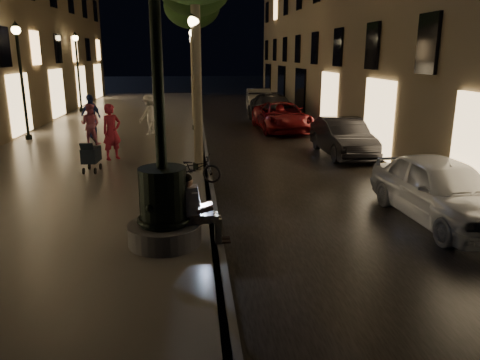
{
  "coord_description": "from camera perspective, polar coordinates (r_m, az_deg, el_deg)",
  "views": [
    {
      "loc": [
        -0.4,
        -6.51,
        3.75
      ],
      "look_at": [
        0.56,
        3.0,
        1.15
      ],
      "focal_mm": 35.0,
      "sensor_mm": 36.0,
      "label": 1
    }
  ],
  "objects": [
    {
      "name": "promenade",
      "position": [
        22.11,
        -15.1,
        5.17
      ],
      "size": [
        8.0,
        45.0,
        0.2
      ],
      "primitive_type": "cube",
      "color": "slate",
      "rests_on": "ground"
    },
    {
      "name": "curb_strip",
      "position": [
        21.82,
        -4.64,
        5.52
      ],
      "size": [
        0.25,
        45.0,
        0.2
      ],
      "primitive_type": "cube",
      "color": "#59595B",
      "rests_on": "ground"
    },
    {
      "name": "ground",
      "position": [
        21.84,
        -4.64,
        5.26
      ],
      "size": [
        120.0,
        120.0,
        0.0
      ],
      "primitive_type": "plane",
      "color": "black",
      "rests_on": "ground"
    },
    {
      "name": "cobble_lane",
      "position": [
        22.1,
        3.2,
        5.43
      ],
      "size": [
        6.0,
        45.0,
        0.02
      ],
      "primitive_type": "cube",
      "color": "black",
      "rests_on": "ground"
    },
    {
      "name": "seated_man_laptop",
      "position": [
        8.97,
        -5.37,
        -3.25
      ],
      "size": [
        1.01,
        0.34,
        1.38
      ],
      "color": "tan",
      "rests_on": "promenade"
    },
    {
      "name": "car_rear",
      "position": [
        26.06,
        4.05,
        8.59
      ],
      "size": [
        2.53,
        5.44,
        1.54
      ],
      "primitive_type": "imported",
      "rotation": [
        0.0,
        0.0,
        0.07
      ],
      "color": "#2F2E33",
      "rests_on": "ground"
    },
    {
      "name": "car_fifth",
      "position": [
        31.65,
        2.3,
        9.7
      ],
      "size": [
        1.83,
        4.51,
        1.46
      ],
      "primitive_type": "imported",
      "rotation": [
        0.0,
        0.0,
        -0.07
      ],
      "color": "gray",
      "rests_on": "ground"
    },
    {
      "name": "lamp_left_c",
      "position": [
        31.31,
        -19.22,
        13.44
      ],
      "size": [
        0.36,
        0.36,
        4.81
      ],
      "color": "black",
      "rests_on": "promenade"
    },
    {
      "name": "stroller",
      "position": [
        15.07,
        -17.71,
        2.92
      ],
      "size": [
        0.5,
        1.05,
        1.07
      ],
      "rotation": [
        0.0,
        0.0,
        -0.08
      ],
      "color": "black",
      "rests_on": "promenade"
    },
    {
      "name": "lamp_curb_b",
      "position": [
        22.52,
        -5.66,
        13.81
      ],
      "size": [
        0.36,
        0.36,
        4.81
      ],
      "color": "black",
      "rests_on": "promenade"
    },
    {
      "name": "lamp_curb_d",
      "position": [
        38.51,
        -5.79,
        14.35
      ],
      "size": [
        0.36,
        0.36,
        4.81
      ],
      "color": "black",
      "rests_on": "promenade"
    },
    {
      "name": "pedestrian_red",
      "position": [
        16.63,
        -15.36,
        5.68
      ],
      "size": [
        0.83,
        0.8,
        1.91
      ],
      "primitive_type": "imported",
      "rotation": [
        0.0,
        0.0,
        0.69
      ],
      "color": "#C0263E",
      "rests_on": "promenade"
    },
    {
      "name": "lamp_curb_c",
      "position": [
        30.52,
        -5.74,
        14.16
      ],
      "size": [
        0.36,
        0.36,
        4.81
      ],
      "color": "black",
      "rests_on": "promenade"
    },
    {
      "name": "lamp_curb_a",
      "position": [
        14.52,
        -5.49,
        13.1
      ],
      "size": [
        0.36,
        0.36,
        4.81
      ],
      "color": "black",
      "rests_on": "promenade"
    },
    {
      "name": "tree_third",
      "position": [
        26.62,
        -5.88,
        20.27
      ],
      "size": [
        3.0,
        3.0,
        7.2
      ],
      "color": "#6B604C",
      "rests_on": "promenade"
    },
    {
      "name": "fountain_lamppost",
      "position": [
        8.9,
        -9.37,
        -1.58
      ],
      "size": [
        1.4,
        1.4,
        5.21
      ],
      "color": "#59595B",
      "rests_on": "promenade"
    },
    {
      "name": "car_front",
      "position": [
        11.59,
        23.4,
        -1.1
      ],
      "size": [
        2.03,
        4.49,
        1.5
      ],
      "primitive_type": "imported",
      "rotation": [
        0.0,
        0.0,
        0.06
      ],
      "color": "#9EA0A5",
      "rests_on": "ground"
    },
    {
      "name": "bicycle",
      "position": [
        13.32,
        -5.59,
        1.45
      ],
      "size": [
        1.62,
        0.91,
        0.8
      ],
      "primitive_type": "imported",
      "rotation": [
        0.0,
        0.0,
        1.31
      ],
      "color": "black",
      "rests_on": "promenade"
    },
    {
      "name": "lamp_left_b",
      "position": [
        21.68,
        -25.22,
        12.44
      ],
      "size": [
        0.36,
        0.36,
        4.81
      ],
      "color": "black",
      "rests_on": "promenade"
    },
    {
      "name": "pedestrian_pink",
      "position": [
        19.69,
        -17.77,
        6.49
      ],
      "size": [
        0.92,
        0.79,
        1.63
      ],
      "primitive_type": "imported",
      "rotation": [
        0.0,
        0.0,
        2.9
      ],
      "color": "pink",
      "rests_on": "promenade"
    },
    {
      "name": "car_third",
      "position": [
        23.54,
        5.11,
        7.69
      ],
      "size": [
        2.53,
        5.13,
        1.4
      ],
      "primitive_type": "imported",
      "rotation": [
        0.0,
        0.0,
        0.04
      ],
      "color": "maroon",
      "rests_on": "ground"
    },
    {
      "name": "pedestrian_blue",
      "position": [
        21.43,
        -17.73,
        7.45
      ],
      "size": [
        1.15,
        0.99,
        1.85
      ],
      "primitive_type": "imported",
      "rotation": [
        0.0,
        0.0,
        5.67
      ],
      "color": "navy",
      "rests_on": "promenade"
    },
    {
      "name": "tree_far",
      "position": [
        32.62,
        -5.76,
        19.84
      ],
      "size": [
        3.0,
        3.0,
        7.5
      ],
      "color": "#6B604C",
      "rests_on": "promenade"
    },
    {
      "name": "car_second",
      "position": [
        18.02,
        12.49,
        5.1
      ],
      "size": [
        1.54,
        4.28,
        1.41
      ],
      "primitive_type": "imported",
      "rotation": [
        0.0,
        0.0,
        0.01
      ],
      "color": "black",
      "rests_on": "ground"
    },
    {
      "name": "pedestrian_white",
      "position": [
        21.55,
        -10.98,
        7.82
      ],
      "size": [
        1.26,
        1.29,
        1.78
      ],
      "primitive_type": "imported",
      "rotation": [
        0.0,
        0.0,
        3.98
      ],
      "color": "silver",
      "rests_on": "promenade"
    }
  ]
}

